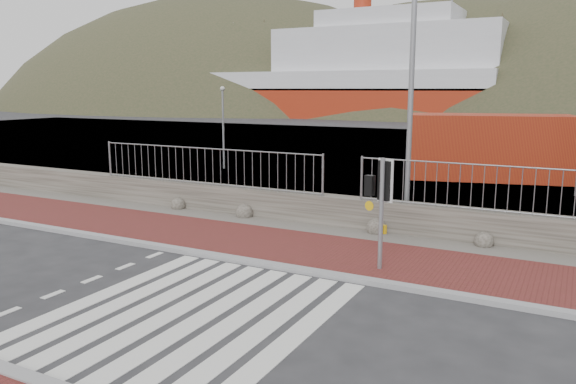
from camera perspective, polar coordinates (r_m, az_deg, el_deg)
The scene contains 14 objects.
ground at distance 10.54m, azimuth -9.84°, elevation -12.07°, with size 220.00×220.00×0.00m, color #28282B.
sidewalk_far at distance 14.15m, azimuth 1.31°, elevation -5.84°, with size 40.00×3.00×0.08m, color maroon.
kerb_far at distance 12.88m, azimuth -1.67°, elevation -7.46°, with size 40.00×0.25×0.12m, color gray.
zebra_crossing at distance 10.54m, azimuth -9.85°, elevation -12.04°, with size 4.62×5.60×0.01m.
gravel_strip at distance 15.90m, azimuth 4.51°, elevation -4.06°, with size 40.00×1.50×0.06m, color #59544C.
stone_wall at distance 16.53m, azimuth 5.63°, elevation -2.03°, with size 40.00×0.60×0.90m, color #48443B.
railing at distance 16.15m, azimuth 5.51°, elevation 2.62°, with size 18.07×0.07×1.22m.
quay at distance 36.30m, azimuth 17.94°, elevation 3.62°, with size 120.00×40.00×0.50m, color #4C4C4F.
water at distance 70.95m, azimuth 22.85°, elevation 6.42°, with size 220.00×50.00×0.05m, color #3F4C54.
ferry at distance 81.57m, azimuth 5.63°, elevation 11.38°, with size 50.00×16.00×20.00m.
hills_backdrop at distance 99.34m, azimuth 27.08°, elevation -6.52°, with size 254.00×90.00×100.00m.
traffic_signal_far at distance 12.32m, azimuth 9.39°, elevation 0.24°, with size 0.63×0.33×2.55m.
streetlight at distance 16.38m, azimuth 13.06°, elevation 13.37°, with size 1.84×0.52×8.74m.
shipping_container at distance 26.83m, azimuth 19.79°, elevation 4.34°, with size 6.89×2.87×2.87m, color #9B3010.
Camera 1 is at (6.00, -7.68, 4.02)m, focal length 35.00 mm.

